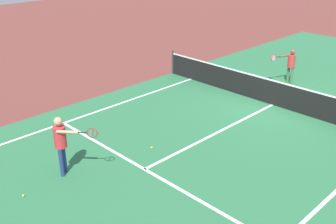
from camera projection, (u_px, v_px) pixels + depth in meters
ground_plane at (272, 105)px, 14.98m from camera, size 60.00×60.00×0.00m
court_surface_inbounds at (272, 105)px, 14.98m from camera, size 10.62×24.40×0.00m
line_sideline_left at (75, 119)px, 13.82m from camera, size 0.10×11.89×0.01m
line_service_near at (145, 169)px, 10.86m from camera, size 8.22×0.10×0.01m
line_center_service at (219, 132)px, 12.92m from camera, size 0.10×6.40×0.01m
net at (274, 92)px, 14.78m from camera, size 10.56×0.09×1.07m
player_near at (61, 140)px, 10.25m from camera, size 1.07×0.71×1.65m
player_far at (291, 63)px, 16.76m from camera, size 0.76×1.04×1.49m
tennis_ball_by_baseline at (23, 196)px, 9.71m from camera, size 0.07×0.07×0.07m
tennis_ball_mid_court at (152, 148)px, 11.90m from camera, size 0.07×0.07×0.07m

